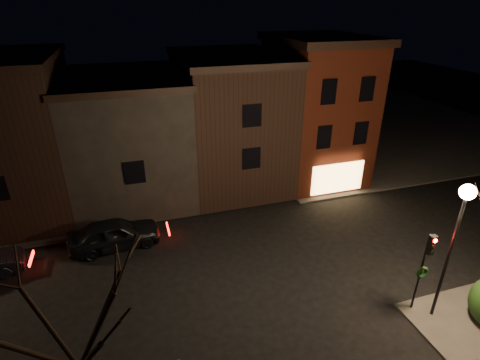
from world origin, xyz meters
name	(u,v)px	position (x,y,z in m)	size (l,w,h in m)	color
ground	(257,261)	(0.00, 0.00, 0.00)	(120.00, 120.00, 0.00)	black
sidewalk_far_right	(362,123)	(20.00, 20.00, 0.06)	(30.00, 30.00, 0.12)	#2D2B28
corner_building	(316,109)	(8.00, 9.47, 5.40)	(6.50, 8.50, 10.50)	#4F1A0E
row_building_a	(230,120)	(1.50, 10.50, 4.83)	(7.30, 10.30, 9.40)	black
row_building_b	(129,136)	(-5.75, 10.50, 4.33)	(7.80, 10.30, 8.40)	black
row_building_c	(10,135)	(-13.00, 10.50, 5.08)	(7.30, 10.30, 9.90)	black
street_lamp_near	(460,217)	(6.20, -6.00, 5.18)	(0.60, 0.60, 6.48)	black
traffic_signal	(425,261)	(5.60, -5.51, 2.81)	(0.58, 0.38, 4.05)	black
bare_tree_left	(64,312)	(-8.00, -7.00, 5.43)	(5.60, 5.60, 7.50)	black
parked_car_a	(115,234)	(-7.27, 3.73, 0.86)	(2.02, 5.03, 1.71)	black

